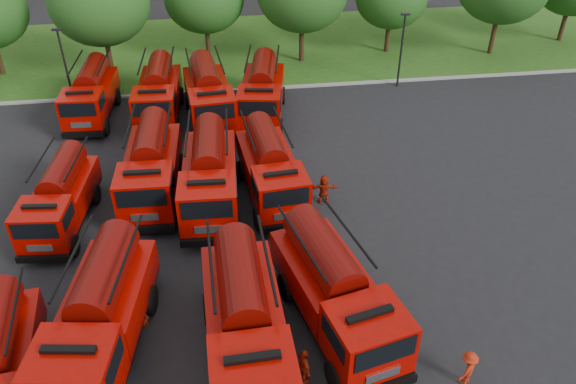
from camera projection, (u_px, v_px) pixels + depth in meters
name	position (u px, v px, depth m)	size (l,w,h in m)	color
ground	(245.00, 266.00, 24.19)	(140.00, 140.00, 0.00)	black
lawn	(221.00, 49.00, 45.29)	(70.00, 16.00, 0.12)	#1F4813
curb	(226.00, 91.00, 38.70)	(70.00, 0.30, 0.14)	gray
tree_2	(99.00, 2.00, 37.71)	(6.72, 6.72, 8.22)	#382314
lamp_post_0	(65.00, 63.00, 35.39)	(0.60, 0.25, 5.11)	black
lamp_post_1	(402.00, 46.00, 37.86)	(0.60, 0.25, 5.11)	black
fire_truck_1	(100.00, 316.00, 19.57)	(3.63, 7.77, 3.41)	black
fire_truck_2	(245.00, 322.00, 19.28)	(3.02, 7.73, 3.48)	black
fire_truck_3	(335.00, 290.00, 20.60)	(4.21, 7.79, 3.37)	black
fire_truck_4	(60.00, 198.00, 25.83)	(2.84, 6.58, 2.91)	black
fire_truck_5	(151.00, 166.00, 27.64)	(2.91, 7.44, 3.35)	black
fire_truck_6	(210.00, 175.00, 26.95)	(2.99, 7.56, 3.39)	black
fire_truck_7	(270.00, 168.00, 27.66)	(3.10, 7.20, 3.19)	black
fire_truck_8	(91.00, 94.00, 34.76)	(2.78, 6.96, 3.12)	black
fire_truck_9	(158.00, 93.00, 34.76)	(2.83, 7.19, 3.23)	black
fire_truck_10	(208.00, 95.00, 34.32)	(3.26, 7.66, 3.40)	black
fire_truck_11	(262.00, 92.00, 34.79)	(3.66, 7.61, 3.33)	black
firefighter_2	(304.00, 380.00, 19.41)	(0.89, 0.50, 1.51)	#9C200C
firefighter_3	(464.00, 382.00, 19.33)	(0.96, 0.50, 1.49)	#9C200C
firefighter_4	(143.00, 324.00, 21.51)	(0.75, 0.49, 1.53)	#9C200C
firefighter_5	(323.00, 202.00, 28.05)	(1.44, 0.62, 1.55)	#9C200C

